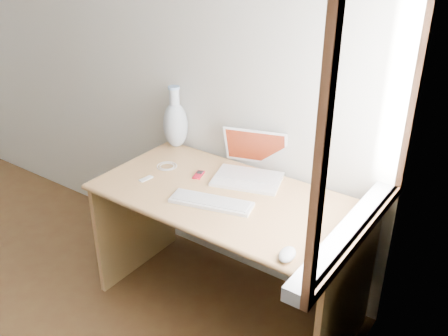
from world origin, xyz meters
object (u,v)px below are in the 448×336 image
Objects in this scene: desk at (236,223)px; external_keyboard at (211,202)px; laptop at (252,168)px; vase at (175,123)px.

external_keyboard is at bearing -95.36° from desk.
laptop is 0.96× the size of external_keyboard.
laptop is at bearing -6.95° from vase.
vase is (-0.57, 0.41, 0.14)m from external_keyboard.
laptop reaches higher than external_keyboard.
laptop is at bearing 91.39° from desk.
vase is (-0.58, 0.07, 0.10)m from laptop.
external_keyboard reaches higher than desk.
external_keyboard is (-0.02, -0.19, 0.21)m from desk.
external_keyboard is at bearing -36.19° from vase.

